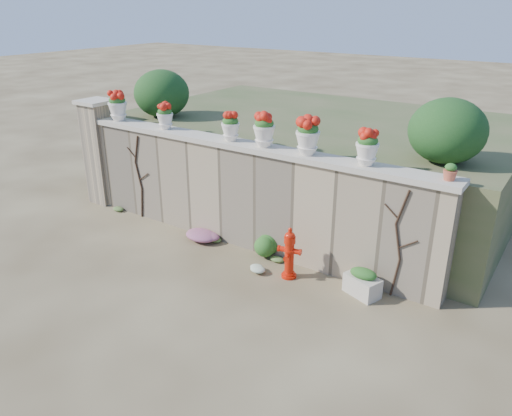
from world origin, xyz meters
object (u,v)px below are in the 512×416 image
Objects in this scene: urn_pot_0 at (118,106)px; terracotta_pot at (450,173)px; planter_box at (363,283)px; fire_hydrant at (289,253)px.

urn_pot_0 is 7.19m from terracotta_pot.
planter_box is at bearing -154.73° from terracotta_pot.
urn_pot_0 reaches higher than fire_hydrant.
fire_hydrant is at bearing -7.77° from urn_pot_0.
terracotta_pot reaches higher than planter_box.
planter_box is 1.03× the size of urn_pot_0.
fire_hydrant is at bearing -151.79° from planter_box.
terracotta_pot is at bearing -0.00° from urn_pot_0.
planter_box is at bearing -4.41° from urn_pot_0.
fire_hydrant is 1.43× the size of planter_box.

